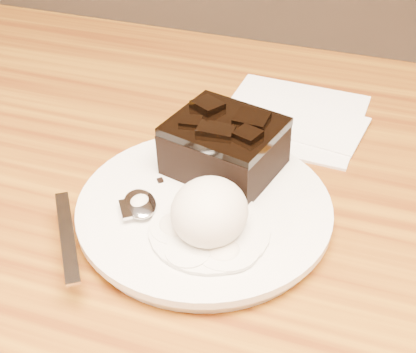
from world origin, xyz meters
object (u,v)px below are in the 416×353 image
(napkin, at_px, (291,116))
(spoon, at_px, (140,205))
(plate, at_px, (204,211))
(brownie, at_px, (225,149))
(ice_cream_scoop, at_px, (209,212))

(napkin, bearing_deg, spoon, -112.09)
(plate, bearing_deg, brownie, 88.66)
(brownie, relative_size, napkin, 0.62)
(plate, relative_size, ice_cream_scoop, 3.36)
(ice_cream_scoop, xyz_separation_m, spoon, (-0.06, 0.01, -0.02))
(brownie, bearing_deg, plate, -91.34)
(plate, distance_m, napkin, 0.19)
(ice_cream_scoop, height_order, napkin, ice_cream_scoop)
(plate, relative_size, brownie, 2.36)
(ice_cream_scoop, height_order, spoon, ice_cream_scoop)
(plate, bearing_deg, napkin, 78.74)
(ice_cream_scoop, bearing_deg, spoon, 173.37)
(plate, height_order, spoon, spoon)
(ice_cream_scoop, bearing_deg, plate, 115.46)
(plate, distance_m, spoon, 0.06)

